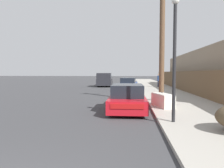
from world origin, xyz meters
name	(u,v)px	position (x,y,z in m)	size (l,w,h in m)	color
sidewalk_curb	(157,87)	(5.30, 23.50, 0.06)	(4.20, 63.00, 0.12)	#9E998E
discarded_fridge	(163,100)	(3.82, 8.75, 0.46)	(1.05, 1.75, 0.70)	silver
parked_sports_car_red	(127,98)	(1.99, 8.33, 0.59)	(1.80, 4.59, 1.31)	red
car_parked_mid	(129,84)	(1.86, 19.86, 0.63)	(2.06, 4.78, 1.35)	#2D478C
pickup_truck	(105,80)	(-1.51, 25.61, 0.91)	(2.26, 5.81, 1.84)	#232328
utility_pole	(162,43)	(4.04, 10.83, 3.73)	(1.80, 0.32, 7.02)	brown
street_lamp	(175,50)	(3.71, 5.53, 2.69)	(0.26, 0.26, 4.40)	#232326
wooden_fence	(186,81)	(7.25, 17.46, 1.08)	(0.08, 37.83, 1.92)	brown
building_right_house	(222,71)	(11.38, 19.59, 2.06)	(6.00, 23.63, 4.12)	gray
pedestrian	(159,80)	(5.49, 23.06, 0.96)	(0.34, 0.34, 1.64)	#282D42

